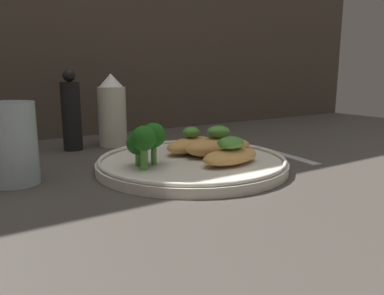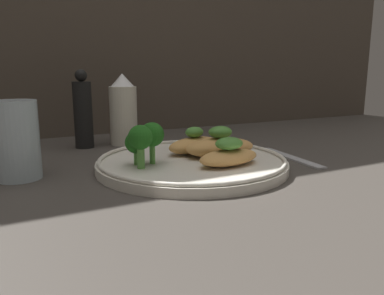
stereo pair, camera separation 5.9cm
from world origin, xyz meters
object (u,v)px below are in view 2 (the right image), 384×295
object	(u,v)px
plate	(192,162)
sauce_bottle	(123,111)
broccoli_bunch	(144,139)
pepper_grinder	(83,112)
drinking_glass	(16,140)

from	to	relation	value
plate	sauce_bottle	xyz separation A→B (cm)	(-3.36, 24.83, 6.06)
broccoli_bunch	plate	bearing A→B (deg)	-0.48
plate	broccoli_bunch	distance (cm)	9.11
broccoli_bunch	pepper_grinder	xyz separation A→B (cm)	(-3.69, 24.77, 1.69)
plate	pepper_grinder	distance (cm)	28.10
broccoli_bunch	drinking_glass	distance (cm)	17.78
sauce_bottle	pepper_grinder	xyz separation A→B (cm)	(-8.26, 0.00, 0.09)
drinking_glass	broccoli_bunch	bearing A→B (deg)	-20.12
plate	broccoli_bunch	xyz separation A→B (cm)	(-7.94, 0.07, 4.46)
pepper_grinder	drinking_glass	xyz separation A→B (cm)	(-13.01, -18.65, -1.53)
plate	pepper_grinder	size ratio (longest dim) A/B	1.92
sauce_bottle	pepper_grinder	distance (cm)	8.26
sauce_bottle	drinking_glass	distance (cm)	28.32
broccoli_bunch	pepper_grinder	world-z (taller)	pepper_grinder
sauce_bottle	pepper_grinder	bearing A→B (deg)	180.00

